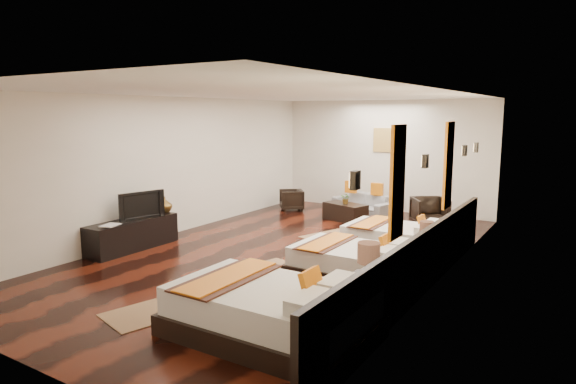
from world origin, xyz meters
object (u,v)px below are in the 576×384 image
Objects in this scene: bed_far at (399,238)px; book at (104,225)px; bed_near at (272,311)px; nightstand_b at (425,254)px; armchair_right at (430,212)px; coffee_table at (345,212)px; bed_mid at (358,262)px; sofa at (363,203)px; armchair_left at (291,200)px; tv_console at (133,234)px; figurine at (164,205)px; table_plant at (346,199)px; nightstand_a at (368,295)px; tv at (140,205)px.

bed_far is 5.19m from book.
nightstand_b is at bearing 76.94° from bed_near.
armchair_right reaches higher than coffee_table.
bed_mid is 2.40× the size of nightstand_b.
sofa is 1.84m from armchair_left.
tv_console is 0.67m from book.
armchair_left is 0.58× the size of coffee_table.
nightstand_b is at bearing -109.53° from armchair_right.
coffee_table is at bearing 134.57° from nightstand_b.
tv_console is at bearing 90.00° from book.
bed_far is 2.26m from armchair_right.
bed_far is 4.52m from figurine.
bed_far is 1.14× the size of sofa.
bed_near reaches higher than bed_far.
armchair_left reaches higher than coffee_table.
book is (-4.19, -3.04, 0.32)m from bed_far.
armchair_right is (1.86, -0.68, 0.09)m from sofa.
bed_far is 1.88× the size of coffee_table.
tv_console is (-4.95, -1.56, -0.01)m from nightstand_b.
table_plant is at bearing 65.14° from book.
armchair_right reaches higher than table_plant.
nightstand_a reaches higher than armchair_right.
sofa is at bearing 69.50° from book.
bed_mid is 1.77m from bed_far.
tv is at bearing 71.99° from tv_console.
armchair_right is 1.88m from table_plant.
armchair_right is (-0.11, 2.25, 0.08)m from bed_far.
bed_near is 1.26× the size of tv_console.
sofa is at bearing 123.81° from bed_far.
book is (-4.95, 0.14, 0.22)m from nightstand_a.
book is 0.20× the size of sofa.
bed_mid is at bearing -47.16° from sofa.
book is at bearing -163.21° from bed_mid.
bed_mid is 1.08× the size of tv_console.
armchair_left is 1.82m from table_plant.
nightstand_a is 0.54× the size of tv_console.
armchair_right is (4.09, 4.68, 0.05)m from tv_console.
sofa is (-1.96, 2.93, -0.00)m from bed_far.
bed_far is at bearing 90.03° from bed_mid.
bed_near is at bearing -123.86° from armchair_right.
bed_mid reaches higher than table_plant.
bed_near is 3.15× the size of armchair_right.
bed_mid reaches higher than tv_console.
bed_mid reaches higher than coffee_table.
bed_far is 6.05× the size of figurine.
coffee_table is at bearing 108.24° from bed_near.
bed_near is at bearing -89.93° from bed_far.
bed_near is 3.89× the size of armchair_left.
table_plant is at bearing -68.25° from sofa.
bed_mid is 1.03× the size of bed_far.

